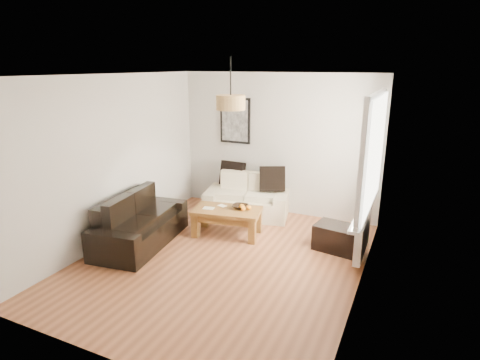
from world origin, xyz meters
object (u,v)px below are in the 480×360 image
at_px(ottoman, 338,238).
at_px(loveseat_cream, 247,196).
at_px(coffee_table, 227,222).
at_px(sofa_leather, 140,221).

bearing_deg(ottoman, loveseat_cream, 157.84).
distance_m(loveseat_cream, coffee_table, 0.96).
xyz_separation_m(coffee_table, ottoman, (1.79, 0.20, -0.03)).
bearing_deg(coffee_table, loveseat_cream, 93.49).
relative_size(loveseat_cream, sofa_leather, 0.88).
height_order(coffee_table, ottoman, coffee_table).
xyz_separation_m(sofa_leather, ottoman, (2.88, 1.06, -0.17)).
relative_size(loveseat_cream, coffee_table, 1.38).
bearing_deg(sofa_leather, ottoman, -77.58).
xyz_separation_m(sofa_leather, coffee_table, (1.09, 0.87, -0.15)).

